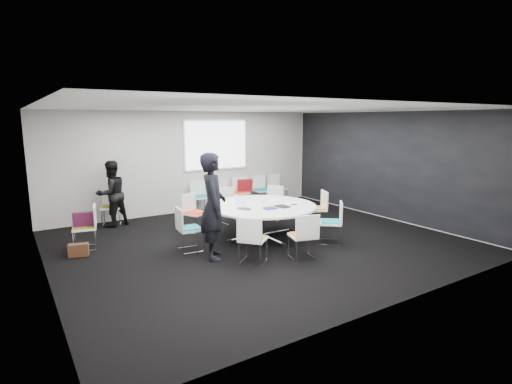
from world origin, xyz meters
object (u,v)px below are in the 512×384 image
chair_ring_g (303,245)px  chair_back_d (261,196)px  chair_back_e (278,194)px  laptop (245,208)px  chair_ring_h (331,230)px  chair_back_c (241,198)px  chair_spare_left (86,236)px  chair_ring_d (195,220)px  person_back (111,194)px  chair_back_a (201,203)px  person_main (213,206)px  chair_person_back (111,214)px  cup (262,201)px  chair_ring_a (316,216)px  chair_back_b (227,200)px  chair_ring_e (189,237)px  maroon_bag (84,219)px  chair_ring_b (272,209)px  conference_table (262,213)px  brown_bag (79,250)px  chair_ring_c (231,212)px  chair_ring_f (253,248)px

chair_ring_g → chair_back_d: size_ratio=1.00×
chair_back_e → laptop: size_ratio=2.87×
chair_ring_h → laptop: (-1.51, 0.99, 0.47)m
chair_back_c → chair_spare_left: size_ratio=1.00×
chair_ring_g → chair_ring_d: bearing=124.9°
chair_back_d → chair_back_e: size_ratio=1.00×
person_back → chair_back_a: bearing=163.5°
chair_back_c → person_main: size_ratio=0.44×
chair_ring_h → chair_person_back: (-3.54, 4.04, 0.00)m
chair_person_back → cup: (2.65, -2.75, 0.50)m
chair_back_c → chair_ring_a: bearing=114.0°
chair_ring_d → laptop: size_ratio=2.87×
chair_ring_d → chair_ring_h: size_ratio=1.00×
chair_ring_d → chair_person_back: 2.27m
laptop → chair_back_c: bearing=-58.3°
chair_ring_d → chair_back_d: bearing=-174.4°
chair_ring_d → chair_back_d: 3.41m
chair_person_back → person_main: person_main is taller
chair_ring_g → chair_back_b: (0.83, 4.47, 0.00)m
chair_ring_e → chair_back_e: 5.09m
laptop → cup: (0.61, 0.29, 0.03)m
chair_ring_a → maroon_bag: bearing=100.1°
cup → chair_ring_e: bearing=-174.9°
chair_back_d → chair_ring_g: bearing=71.4°
chair_ring_b → chair_ring_e: same height
conference_table → brown_bag: conference_table is taller
chair_ring_h → chair_back_a: size_ratio=1.00×
chair_ring_c → chair_ring_g: 3.06m
chair_ring_g → laptop: bearing=120.9°
conference_table → chair_ring_e: size_ratio=2.70×
chair_ring_f → chair_ring_g: (0.90, -0.33, 0.00)m
chair_ring_g → chair_ring_b: bearing=82.5°
chair_ring_b → chair_ring_h: bearing=148.0°
maroon_bag → chair_person_back: bearing=62.0°
chair_ring_c → cup: (0.07, -1.31, 0.50)m
chair_back_a → chair_person_back: same height
chair_back_d → chair_spare_left: size_ratio=1.00×
person_back → chair_ring_b: bearing=136.2°
chair_back_d → chair_ring_c: bearing=43.2°
brown_bag → chair_back_c: bearing=23.3°
person_main → chair_back_b: bearing=-8.6°
chair_back_e → chair_ring_e: bearing=31.4°
chair_ring_f → chair_back_a: (0.89, 4.16, 0.00)m
chair_ring_g → person_back: size_ratio=0.55×
person_back → chair_back_e: bearing=161.2°
cup → maroon_bag: cup is taller
chair_ring_d → cup: size_ratio=9.78×
chair_back_c → brown_bag: (-4.82, -2.08, -0.16)m
chair_back_a → chair_ring_e: bearing=59.6°
person_main → chair_back_c: bearing=-13.7°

